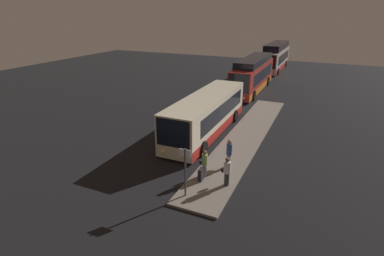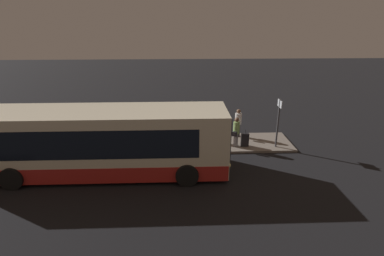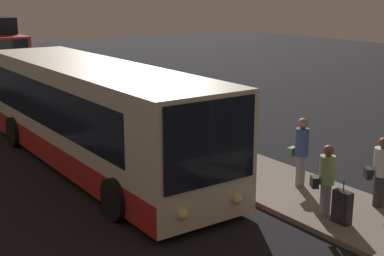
{
  "view_description": "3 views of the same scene",
  "coord_description": "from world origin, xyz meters",
  "px_view_note": "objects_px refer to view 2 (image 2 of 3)",
  "views": [
    {
      "loc": [
        20.71,
        7.84,
        8.96
      ],
      "look_at": [
        4.36,
        0.42,
        1.9
      ],
      "focal_mm": 28.0,
      "sensor_mm": 36.0,
      "label": 1
    },
    {
      "loc": [
        3.85,
        -12.58,
        6.71
      ],
      "look_at": [
        4.36,
        0.42,
        1.9
      ],
      "focal_mm": 28.0,
      "sensor_mm": 36.0,
      "label": 2
    },
    {
      "loc": [
        14.19,
        -6.5,
        4.97
      ],
      "look_at": [
        4.36,
        0.42,
        1.9
      ],
      "focal_mm": 50.0,
      "sensor_mm": 36.0,
      "label": 3
    }
  ],
  "objects_px": {
    "passenger_boarding": "(236,131)",
    "passenger_waiting": "(205,124)",
    "bus_lead": "(100,143)",
    "passenger_with_bags": "(238,122)",
    "suitcase": "(245,140)",
    "sign_post": "(278,118)"
  },
  "relations": [
    {
      "from": "passenger_boarding",
      "to": "passenger_waiting",
      "type": "xyz_separation_m",
      "value": [
        -1.63,
        0.92,
        0.11
      ]
    },
    {
      "from": "bus_lead",
      "to": "passenger_boarding",
      "type": "distance_m",
      "value": 7.03
    },
    {
      "from": "passenger_boarding",
      "to": "passenger_with_bags",
      "type": "bearing_deg",
      "value": -71.39
    },
    {
      "from": "passenger_with_bags",
      "to": "passenger_boarding",
      "type": "bearing_deg",
      "value": 112.81
    },
    {
      "from": "passenger_boarding",
      "to": "passenger_waiting",
      "type": "distance_m",
      "value": 1.87
    },
    {
      "from": "bus_lead",
      "to": "suitcase",
      "type": "bearing_deg",
      "value": 19.33
    },
    {
      "from": "bus_lead",
      "to": "sign_post",
      "type": "bearing_deg",
      "value": 14.92
    },
    {
      "from": "bus_lead",
      "to": "passenger_boarding",
      "type": "bearing_deg",
      "value": 20.76
    },
    {
      "from": "sign_post",
      "to": "passenger_waiting",
      "type": "bearing_deg",
      "value": 164.19
    },
    {
      "from": "passenger_boarding",
      "to": "suitcase",
      "type": "bearing_deg",
      "value": -148.12
    },
    {
      "from": "passenger_waiting",
      "to": "sign_post",
      "type": "relative_size",
      "value": 0.68
    },
    {
      "from": "passenger_waiting",
      "to": "bus_lead",
      "type": "bearing_deg",
      "value": 110.17
    },
    {
      "from": "passenger_waiting",
      "to": "passenger_with_bags",
      "type": "bearing_deg",
      "value": -89.87
    },
    {
      "from": "passenger_waiting",
      "to": "passenger_with_bags",
      "type": "xyz_separation_m",
      "value": [
        1.99,
        0.52,
        -0.1
      ]
    },
    {
      "from": "suitcase",
      "to": "sign_post",
      "type": "bearing_deg",
      "value": -5.1
    },
    {
      "from": "sign_post",
      "to": "passenger_boarding",
      "type": "bearing_deg",
      "value": 175.82
    },
    {
      "from": "passenger_waiting",
      "to": "sign_post",
      "type": "height_order",
      "value": "sign_post"
    },
    {
      "from": "bus_lead",
      "to": "passenger_boarding",
      "type": "height_order",
      "value": "bus_lead"
    },
    {
      "from": "bus_lead",
      "to": "sign_post",
      "type": "height_order",
      "value": "bus_lead"
    },
    {
      "from": "passenger_waiting",
      "to": "suitcase",
      "type": "distance_m",
      "value": 2.4
    },
    {
      "from": "bus_lead",
      "to": "passenger_waiting",
      "type": "xyz_separation_m",
      "value": [
        4.93,
        3.4,
        -0.37
      ]
    },
    {
      "from": "suitcase",
      "to": "sign_post",
      "type": "xyz_separation_m",
      "value": [
        1.67,
        -0.15,
        1.24
      ]
    }
  ]
}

